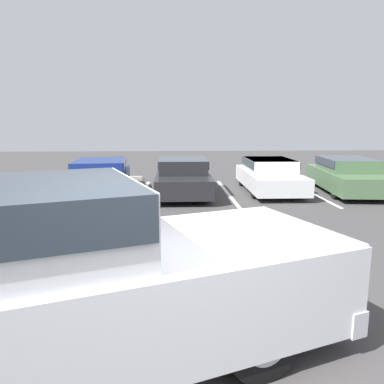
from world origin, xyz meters
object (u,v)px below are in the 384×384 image
at_px(parked_sedan_d, 347,174).
at_px(wheel_stop_curb, 120,178).
at_px(parked_sedan_a, 101,175).
at_px(parked_sedan_b, 183,175).
at_px(parked_sedan_c, 269,174).
at_px(pickup_truck, 56,283).

height_order(parked_sedan_d, wheel_stop_curb, parked_sedan_d).
relative_size(parked_sedan_a, parked_sedan_d, 1.07).
xyz_separation_m(parked_sedan_a, parked_sedan_b, (2.82, -0.22, 0.02)).
height_order(parked_sedan_c, parked_sedan_d, parked_sedan_d).
height_order(pickup_truck, wheel_stop_curb, pickup_truck).
bearing_deg(parked_sedan_d, parked_sedan_a, -85.12).
bearing_deg(parked_sedan_c, parked_sedan_b, -82.20).
relative_size(pickup_truck, parked_sedan_b, 1.44).
bearing_deg(wheel_stop_curb, pickup_truck, -84.93).
xyz_separation_m(pickup_truck, parked_sedan_d, (7.25, 9.39, -0.28)).
distance_m(pickup_truck, parked_sedan_c, 10.68).
xyz_separation_m(parked_sedan_a, parked_sedan_d, (8.61, -0.12, 0.01)).
relative_size(parked_sedan_a, parked_sedan_b, 1.12).
distance_m(parked_sedan_b, wheel_stop_curb, 4.35).
relative_size(parked_sedan_a, parked_sedan_c, 1.12).
height_order(pickup_truck, parked_sedan_a, pickup_truck).
xyz_separation_m(pickup_truck, parked_sedan_c, (4.55, 9.66, -0.30)).
xyz_separation_m(pickup_truck, parked_sedan_b, (1.46, 9.29, -0.27)).
bearing_deg(parked_sedan_c, parked_sedan_d, 85.26).
relative_size(parked_sedan_b, parked_sedan_d, 0.95).
relative_size(parked_sedan_b, wheel_stop_curb, 2.29).
relative_size(parked_sedan_b, parked_sedan_c, 1.00).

